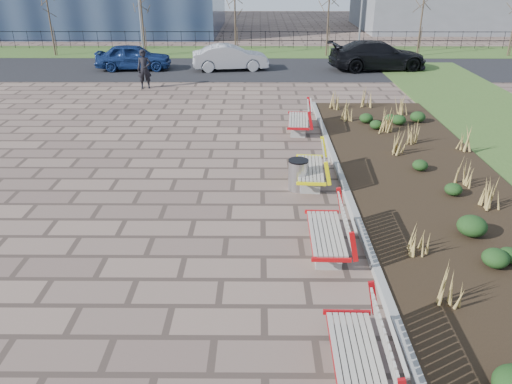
{
  "coord_description": "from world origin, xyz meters",
  "views": [
    {
      "loc": [
        1.57,
        -7.33,
        5.67
      ],
      "look_at": [
        1.5,
        3.0,
        0.9
      ],
      "focal_mm": 35.0,
      "sensor_mm": 36.0,
      "label": 1
    }
  ],
  "objects_px": {
    "bench_b": "(326,230)",
    "pedestrian": "(144,69)",
    "car_black": "(378,55)",
    "lamp_west": "(139,8)",
    "lamp_east": "(362,8)",
    "car_blue": "(133,57)",
    "bench_d": "(298,118)",
    "litter_bin": "(298,175)",
    "bench_a": "(357,353)",
    "bench_c": "(310,166)",
    "car_silver": "(230,57)"
  },
  "relations": [
    {
      "from": "bench_b",
      "to": "pedestrian",
      "type": "height_order",
      "value": "pedestrian"
    },
    {
      "from": "bench_b",
      "to": "car_black",
      "type": "bearing_deg",
      "value": 76.23
    },
    {
      "from": "lamp_west",
      "to": "lamp_east",
      "type": "distance_m",
      "value": 14.0
    },
    {
      "from": "car_blue",
      "to": "bench_d",
      "type": "bearing_deg",
      "value": -146.41
    },
    {
      "from": "litter_bin",
      "to": "bench_a",
      "type": "bearing_deg",
      "value": -86.89
    },
    {
      "from": "bench_c",
      "to": "car_blue",
      "type": "relative_size",
      "value": 0.5
    },
    {
      "from": "bench_d",
      "to": "litter_bin",
      "type": "relative_size",
      "value": 2.51
    },
    {
      "from": "car_blue",
      "to": "litter_bin",
      "type": "bearing_deg",
      "value": -156.97
    },
    {
      "from": "bench_a",
      "to": "litter_bin",
      "type": "bearing_deg",
      "value": 94.34
    },
    {
      "from": "bench_b",
      "to": "car_silver",
      "type": "relative_size",
      "value": 0.49
    },
    {
      "from": "litter_bin",
      "to": "lamp_west",
      "type": "relative_size",
      "value": 0.14
    },
    {
      "from": "bench_a",
      "to": "bench_c",
      "type": "bearing_deg",
      "value": 91.23
    },
    {
      "from": "car_black",
      "to": "lamp_west",
      "type": "height_order",
      "value": "lamp_west"
    },
    {
      "from": "pedestrian",
      "to": "car_blue",
      "type": "height_order",
      "value": "pedestrian"
    },
    {
      "from": "bench_c",
      "to": "car_silver",
      "type": "distance_m",
      "value": 16.39
    },
    {
      "from": "bench_a",
      "to": "bench_d",
      "type": "distance_m",
      "value": 12.01
    },
    {
      "from": "bench_c",
      "to": "car_silver",
      "type": "relative_size",
      "value": 0.49
    },
    {
      "from": "bench_d",
      "to": "lamp_east",
      "type": "distance_m",
      "value": 16.68
    },
    {
      "from": "bench_a",
      "to": "bench_b",
      "type": "relative_size",
      "value": 1.0
    },
    {
      "from": "litter_bin",
      "to": "car_blue",
      "type": "distance_m",
      "value": 18.54
    },
    {
      "from": "pedestrian",
      "to": "litter_bin",
      "type": "bearing_deg",
      "value": -69.91
    },
    {
      "from": "bench_d",
      "to": "car_black",
      "type": "height_order",
      "value": "car_black"
    },
    {
      "from": "lamp_east",
      "to": "pedestrian",
      "type": "bearing_deg",
      "value": -143.78
    },
    {
      "from": "car_silver",
      "to": "lamp_west",
      "type": "xyz_separation_m",
      "value": [
        -5.92,
        4.33,
        2.31
      ]
    },
    {
      "from": "bench_a",
      "to": "litter_bin",
      "type": "relative_size",
      "value": 2.51
    },
    {
      "from": "car_blue",
      "to": "car_silver",
      "type": "relative_size",
      "value": 0.99
    },
    {
      "from": "bench_a",
      "to": "car_black",
      "type": "bearing_deg",
      "value": 78.45
    },
    {
      "from": "bench_a",
      "to": "pedestrian",
      "type": "bearing_deg",
      "value": 111.66
    },
    {
      "from": "bench_d",
      "to": "pedestrian",
      "type": "height_order",
      "value": "pedestrian"
    },
    {
      "from": "pedestrian",
      "to": "bench_a",
      "type": "bearing_deg",
      "value": -78.47
    },
    {
      "from": "bench_d",
      "to": "car_blue",
      "type": "bearing_deg",
      "value": 131.23
    },
    {
      "from": "car_blue",
      "to": "lamp_east",
      "type": "distance_m",
      "value": 14.47
    },
    {
      "from": "bench_b",
      "to": "litter_bin",
      "type": "xyz_separation_m",
      "value": [
        -0.37,
        3.22,
        -0.08
      ]
    },
    {
      "from": "car_blue",
      "to": "lamp_east",
      "type": "xyz_separation_m",
      "value": [
        13.64,
        4.26,
        2.3
      ]
    },
    {
      "from": "lamp_east",
      "to": "car_blue",
      "type": "bearing_deg",
      "value": -162.65
    },
    {
      "from": "pedestrian",
      "to": "car_blue",
      "type": "distance_m",
      "value": 4.83
    },
    {
      "from": "bench_c",
      "to": "bench_a",
      "type": "bearing_deg",
      "value": -86.07
    },
    {
      "from": "bench_d",
      "to": "car_silver",
      "type": "bearing_deg",
      "value": 109.35
    },
    {
      "from": "car_black",
      "to": "car_silver",
      "type": "bearing_deg",
      "value": 83.56
    },
    {
      "from": "bench_a",
      "to": "bench_d",
      "type": "bearing_deg",
      "value": 91.23
    },
    {
      "from": "bench_a",
      "to": "car_blue",
      "type": "height_order",
      "value": "car_blue"
    },
    {
      "from": "bench_d",
      "to": "litter_bin",
      "type": "bearing_deg",
      "value": -89.97
    },
    {
      "from": "litter_bin",
      "to": "car_blue",
      "type": "bearing_deg",
      "value": 116.49
    },
    {
      "from": "bench_c",
      "to": "car_black",
      "type": "bearing_deg",
      "value": 75.74
    },
    {
      "from": "litter_bin",
      "to": "lamp_east",
      "type": "height_order",
      "value": "lamp_east"
    },
    {
      "from": "bench_a",
      "to": "pedestrian",
      "type": "distance_m",
      "value": 20.17
    },
    {
      "from": "pedestrian",
      "to": "lamp_west",
      "type": "height_order",
      "value": "lamp_west"
    },
    {
      "from": "car_silver",
      "to": "bench_b",
      "type": "bearing_deg",
      "value": -178.94
    },
    {
      "from": "pedestrian",
      "to": "lamp_east",
      "type": "relative_size",
      "value": 0.31
    },
    {
      "from": "bench_a",
      "to": "bench_d",
      "type": "relative_size",
      "value": 1.0
    }
  ]
}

